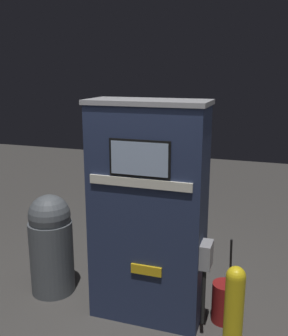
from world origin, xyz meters
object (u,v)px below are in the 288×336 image
at_px(gas_pump, 148,213).
at_px(trash_bin, 51,243).
at_px(squeegee_bucket, 225,302).
at_px(safety_bollard, 234,314).

height_order(gas_pump, trash_bin, gas_pump).
bearing_deg(squeegee_bucket, trash_bin, -178.48).
distance_m(trash_bin, squeegee_bucket, 1.76).
relative_size(trash_bin, squeegee_bucket, 1.25).
bearing_deg(safety_bollard, trash_bin, 165.25).
bearing_deg(safety_bollard, gas_pump, 152.64).
height_order(gas_pump, squeegee_bucket, gas_pump).
distance_m(safety_bollard, trash_bin, 1.92).
xyz_separation_m(gas_pump, squeegee_bucket, (0.69, 0.12, -0.80)).
bearing_deg(gas_pump, safety_bollard, -27.36).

